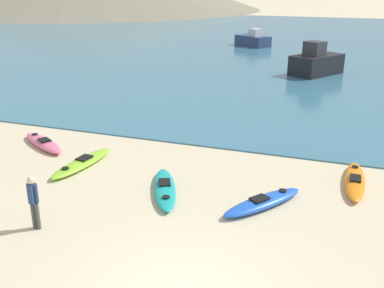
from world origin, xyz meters
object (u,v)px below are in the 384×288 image
at_px(kayak_on_sand_0, 43,143).
at_px(kayak_on_sand_4, 82,163).
at_px(moored_boat_1, 253,40).
at_px(kayak_on_sand_1, 355,181).
at_px(person_near_foreground, 33,199).
at_px(kayak_on_sand_3, 165,188).
at_px(kayak_on_sand_2, 263,202).
at_px(moored_boat_0, 316,63).

bearing_deg(kayak_on_sand_0, kayak_on_sand_4, -25.86).
xyz_separation_m(kayak_on_sand_4, moored_boat_1, (-0.93, 32.47, 0.53)).
relative_size(kayak_on_sand_1, person_near_foreground, 2.09).
xyz_separation_m(kayak_on_sand_0, moored_boat_1, (1.67, 31.21, 0.51)).
bearing_deg(kayak_on_sand_4, person_near_foreground, -73.23).
xyz_separation_m(kayak_on_sand_1, kayak_on_sand_4, (-9.25, -1.68, -0.01)).
bearing_deg(kayak_on_sand_3, kayak_on_sand_0, 160.64).
height_order(kayak_on_sand_2, person_near_foreground, person_near_foreground).
bearing_deg(kayak_on_sand_4, kayak_on_sand_2, -7.06).
bearing_deg(kayak_on_sand_1, person_near_foreground, -144.09).
distance_m(kayak_on_sand_0, kayak_on_sand_4, 2.89).
distance_m(kayak_on_sand_0, kayak_on_sand_1, 11.86).
bearing_deg(kayak_on_sand_0, kayak_on_sand_3, -19.36).
distance_m(kayak_on_sand_1, moored_boat_1, 32.43).
bearing_deg(kayak_on_sand_1, moored_boat_0, 99.17).
xyz_separation_m(kayak_on_sand_3, person_near_foreground, (-2.38, -3.19, 0.75)).
height_order(kayak_on_sand_3, person_near_foreground, person_near_foreground).
xyz_separation_m(kayak_on_sand_3, moored_boat_1, (-4.55, 33.39, 0.53)).
relative_size(kayak_on_sand_1, kayak_on_sand_3, 1.04).
xyz_separation_m(kayak_on_sand_3, kayak_on_sand_4, (-3.62, 0.93, 0.00)).
distance_m(kayak_on_sand_4, moored_boat_0, 20.74).
xyz_separation_m(kayak_on_sand_2, moored_boat_0, (-0.38, 20.57, 0.73)).
bearing_deg(kayak_on_sand_4, moored_boat_1, 91.64).
height_order(kayak_on_sand_1, moored_boat_1, moored_boat_1).
bearing_deg(kayak_on_sand_1, kayak_on_sand_4, -169.69).
height_order(person_near_foreground, moored_boat_0, moored_boat_0).
relative_size(kayak_on_sand_1, kayak_on_sand_2, 1.12).
bearing_deg(kayak_on_sand_3, person_near_foreground, -126.73).
relative_size(kayak_on_sand_0, kayak_on_sand_3, 0.98).
relative_size(kayak_on_sand_3, kayak_on_sand_4, 0.95).
bearing_deg(person_near_foreground, kayak_on_sand_1, 35.91).
height_order(kayak_on_sand_0, person_near_foreground, person_near_foreground).
bearing_deg(kayak_on_sand_4, kayak_on_sand_1, 10.31).
bearing_deg(kayak_on_sand_2, moored_boat_1, 102.94).
distance_m(kayak_on_sand_2, kayak_on_sand_4, 6.77).
height_order(kayak_on_sand_2, kayak_on_sand_3, kayak_on_sand_2).
bearing_deg(kayak_on_sand_2, person_near_foreground, -149.06).
bearing_deg(kayak_on_sand_4, kayak_on_sand_3, -14.34).
relative_size(moored_boat_0, moored_boat_1, 1.10).
bearing_deg(moored_boat_1, kayak_on_sand_2, -77.06).
relative_size(kayak_on_sand_2, moored_boat_1, 0.72).
distance_m(kayak_on_sand_4, moored_boat_1, 32.48).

